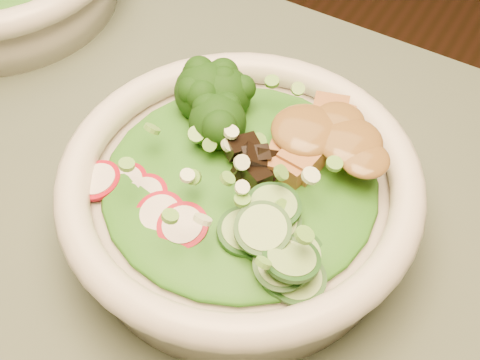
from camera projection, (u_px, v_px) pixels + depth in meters
The scene contains 9 objects.
salad_bowl at pixel (240, 197), 0.45m from camera, with size 0.24×0.24×0.07m.
lettuce_bed at pixel (240, 179), 0.43m from camera, with size 0.18×0.18×0.02m, color #1B6014.
broccoli_florets at pixel (210, 107), 0.46m from camera, with size 0.07×0.06×0.04m, color black, non-canonical shape.
radish_slices at pixel (152, 203), 0.42m from camera, with size 0.10×0.04×0.02m, color maroon, non-canonical shape.
cucumber_slices at pixel (271, 241), 0.39m from camera, with size 0.06×0.06×0.03m, color #97CB71, non-canonical shape.
mushroom_heap at pixel (256, 163), 0.43m from camera, with size 0.06×0.06×0.04m, color black, non-canonical shape.
tofu_cubes at pixel (322, 149), 0.44m from camera, with size 0.08×0.05×0.03m, color #935C31, non-canonical shape.
peanut_sauce at pixel (324, 137), 0.43m from camera, with size 0.06×0.05×0.01m, color brown.
scallion_garnish at pixel (240, 158), 0.42m from camera, with size 0.17×0.17×0.02m, color #61A53A, non-canonical shape.
Camera 1 is at (0.10, -0.08, 1.14)m, focal length 50.00 mm.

